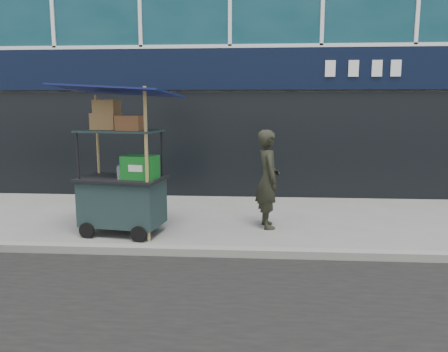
{
  "coord_description": "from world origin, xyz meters",
  "views": [
    {
      "loc": [
        0.56,
        -6.09,
        2.11
      ],
      "look_at": [
        0.06,
        1.2,
        0.92
      ],
      "focal_mm": 35.0,
      "sensor_mm": 36.0,
      "label": 1
    }
  ],
  "objects": [
    {
      "name": "vendor_man",
      "position": [
        0.8,
        1.35,
        0.85
      ],
      "size": [
        0.52,
        0.69,
        1.7
      ],
      "primitive_type": "imported",
      "rotation": [
        0.0,
        0.0,
        1.77
      ],
      "color": "black",
      "rests_on": "ground"
    },
    {
      "name": "ground",
      "position": [
        0.0,
        0.0,
        0.0
      ],
      "size": [
        80.0,
        80.0,
        0.0
      ],
      "primitive_type": "plane",
      "color": "slate",
      "rests_on": "ground"
    },
    {
      "name": "vendor_cart",
      "position": [
        -1.58,
        0.8,
        0.86
      ],
      "size": [
        1.98,
        1.55,
        2.44
      ],
      "rotation": [
        0.0,
        0.0,
        -0.16
      ],
      "color": "#192B2B",
      "rests_on": "ground"
    },
    {
      "name": "curb",
      "position": [
        0.0,
        -0.2,
        0.06
      ],
      "size": [
        80.0,
        0.18,
        0.12
      ],
      "primitive_type": "cube",
      "color": "gray",
      "rests_on": "ground"
    }
  ]
}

